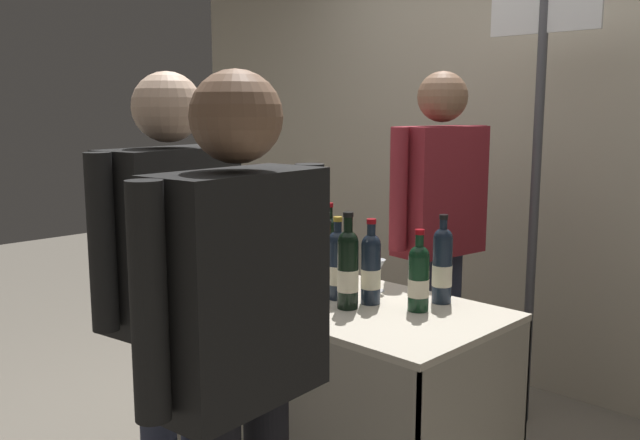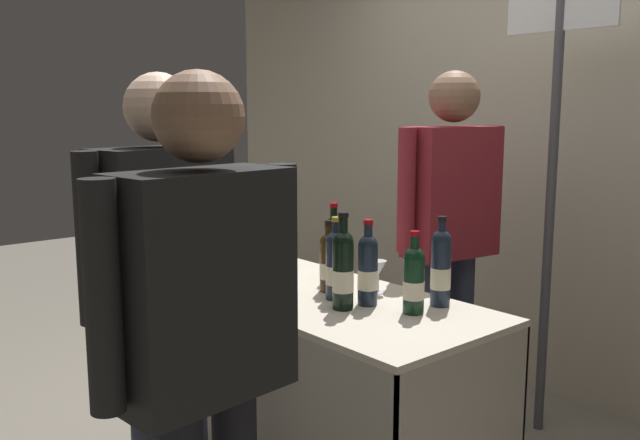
{
  "view_description": "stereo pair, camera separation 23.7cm",
  "coord_description": "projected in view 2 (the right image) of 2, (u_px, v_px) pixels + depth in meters",
  "views": [
    {
      "loc": [
        1.84,
        -1.89,
        1.52
      ],
      "look_at": [
        0.0,
        0.0,
        1.09
      ],
      "focal_mm": 38.16,
      "sensor_mm": 36.0,
      "label": 1
    },
    {
      "loc": [
        2.0,
        -1.72,
        1.52
      ],
      "look_at": [
        0.0,
        0.0,
        1.09
      ],
      "focal_mm": 38.16,
      "sensor_mm": 36.0,
      "label": 2
    }
  ],
  "objects": [
    {
      "name": "display_bottle_6",
      "position": [
        334.0,
        248.0,
        2.91
      ],
      "size": [
        0.08,
        0.08,
        0.34
      ],
      "color": "black",
      "rests_on": "tasting_table"
    },
    {
      "name": "display_bottle_2",
      "position": [
        229.0,
        253.0,
        2.76
      ],
      "size": [
        0.08,
        0.08,
        0.35
      ],
      "color": "black",
      "rests_on": "tasting_table"
    },
    {
      "name": "booth_signpost",
      "position": [
        553.0,
        156.0,
        3.06
      ],
      "size": [
        0.53,
        0.04,
        2.08
      ],
      "color": "#47474C",
      "rests_on": "ground_plane"
    },
    {
      "name": "wine_glass_near_vendor",
      "position": [
        378.0,
        269.0,
        2.72
      ],
      "size": [
        0.07,
        0.07,
        0.13
      ],
      "color": "silver",
      "rests_on": "tasting_table"
    },
    {
      "name": "display_bottle_0",
      "position": [
        337.0,
        264.0,
        2.63
      ],
      "size": [
        0.08,
        0.08,
        0.32
      ],
      "color": "#192333",
      "rests_on": "tasting_table"
    },
    {
      "name": "vendor_presenter",
      "position": [
        451.0,
        218.0,
        3.14
      ],
      "size": [
        0.27,
        0.6,
        1.69
      ],
      "rotation": [
        0.0,
        0.0,
        -1.71
      ],
      "color": "#2D3347",
      "rests_on": "ground_plane"
    },
    {
      "name": "display_bottle_3",
      "position": [
        328.0,
        262.0,
        2.74
      ],
      "size": [
        0.07,
        0.07,
        0.29
      ],
      "color": "#38230F",
      "rests_on": "tasting_table"
    },
    {
      "name": "taster_foreground_right",
      "position": [
        165.0,
        269.0,
        2.29
      ],
      "size": [
        0.28,
        0.62,
        1.64
      ],
      "rotation": [
        0.0,
        0.0,
        1.72
      ],
      "color": "#2D3347",
      "rests_on": "ground_plane"
    },
    {
      "name": "taster_foreground_left",
      "position": [
        205.0,
        332.0,
        1.69
      ],
      "size": [
        0.25,
        0.61,
        1.61
      ],
      "rotation": [
        0.0,
        0.0,
        1.66
      ],
      "color": "black",
      "rests_on": "ground_plane"
    },
    {
      "name": "tasting_table",
      "position": [
        320.0,
        354.0,
        2.76
      ],
      "size": [
        1.48,
        0.68,
        0.79
      ],
      "color": "beige",
      "rests_on": "ground_plane"
    },
    {
      "name": "display_bottle_5",
      "position": [
        262.0,
        259.0,
        2.73
      ],
      "size": [
        0.07,
        0.07,
        0.32
      ],
      "color": "black",
      "rests_on": "tasting_table"
    },
    {
      "name": "display_bottle_7",
      "position": [
        368.0,
        268.0,
        2.55
      ],
      "size": [
        0.08,
        0.08,
        0.33
      ],
      "color": "#192333",
      "rests_on": "tasting_table"
    },
    {
      "name": "back_partition",
      "position": [
        539.0,
        146.0,
        3.63
      ],
      "size": [
        5.28,
        0.12,
        2.65
      ],
      "primitive_type": "cube",
      "color": "#B2A893",
      "rests_on": "ground_plane"
    },
    {
      "name": "featured_wine_bottle",
      "position": [
        414.0,
        279.0,
        2.45
      ],
      "size": [
        0.08,
        0.08,
        0.3
      ],
      "color": "black",
      "rests_on": "tasting_table"
    },
    {
      "name": "display_bottle_1",
      "position": [
        343.0,
        268.0,
        2.49
      ],
      "size": [
        0.08,
        0.08,
        0.36
      ],
      "color": "black",
      "rests_on": "tasting_table"
    },
    {
      "name": "display_bottle_4",
      "position": [
        441.0,
        267.0,
        2.54
      ],
      "size": [
        0.08,
        0.08,
        0.34
      ],
      "color": "#192333",
      "rests_on": "tasting_table"
    }
  ]
}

